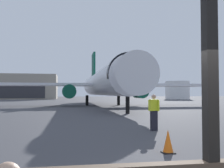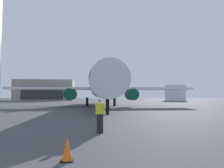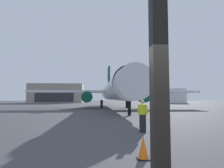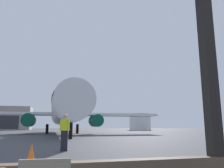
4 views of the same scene
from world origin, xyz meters
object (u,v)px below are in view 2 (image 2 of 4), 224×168
Objects in this scene: airplane at (101,87)px; traffic_cone at (67,149)px; distant_hangar at (46,90)px; fuel_storage_tank at (175,93)px; ground_crew_worker at (100,115)px.

airplane is 29.72m from traffic_cone.
airplane is 52.46m from distant_hangar.
airplane is at bearing -126.41° from fuel_storage_tank.
distant_hangar is 2.90× the size of fuel_storage_tank.
traffic_cone is 80.15m from distant_hangar.
ground_crew_worker is 0.24× the size of fuel_storage_tank.
ground_crew_worker is at bearing 76.22° from traffic_cone.
airplane is 25.12m from ground_crew_worker.
distant_hangar reaches higher than ground_crew_worker.
fuel_storage_tank is (28.15, 38.17, -0.55)m from airplane.
fuel_storage_tank is at bearing -12.45° from distant_hangar.
distant_hangar is (-17.28, 78.18, 3.54)m from traffic_cone.
ground_crew_worker reaches higher than traffic_cone.
distant_hangar is at bearing 102.46° from traffic_cone.
ground_crew_worker is 69.63m from fuel_storage_tank.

